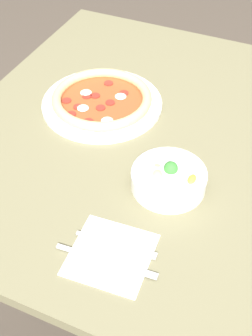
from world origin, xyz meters
The scene contains 7 objects.
ground_plane centered at (0.00, 0.00, 0.00)m, with size 8.00×8.00×0.00m, color #4C4238.
dining_table centered at (0.00, 0.00, 0.67)m, with size 1.10×0.99×0.78m.
pizza centered at (-0.06, -0.17, 0.80)m, with size 0.33×0.33×0.04m.
bowl centered at (0.16, 0.10, 0.81)m, with size 0.17×0.17×0.07m.
napkin centered at (0.39, 0.07, 0.78)m, with size 0.17×0.17×0.00m.
fork centered at (0.36, 0.06, 0.78)m, with size 0.02×0.17×0.00m.
knife centered at (0.41, 0.06, 0.78)m, with size 0.03×0.21×0.01m.
Camera 1 is at (0.87, 0.32, 1.56)m, focal length 50.00 mm.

